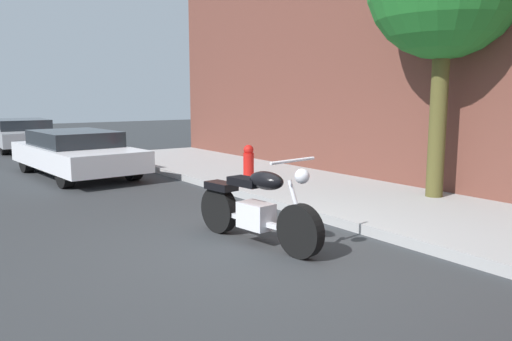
% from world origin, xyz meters
% --- Properties ---
extents(ground_plane, '(60.00, 60.00, 0.00)m').
position_xyz_m(ground_plane, '(0.00, 0.00, 0.00)').
color(ground_plane, '#303335').
extents(sidewalk, '(19.76, 2.87, 0.14)m').
position_xyz_m(sidewalk, '(0.00, 3.01, 0.07)').
color(sidewalk, '#A0A0A0').
rests_on(sidewalk, ground).
extents(motorcycle, '(2.08, 0.70, 1.12)m').
position_xyz_m(motorcycle, '(-0.20, 0.21, 0.45)').
color(motorcycle, black).
rests_on(motorcycle, ground).
extents(parked_car_white, '(4.27, 2.03, 1.03)m').
position_xyz_m(parked_car_white, '(-6.89, -0.08, 0.55)').
color(parked_car_white, black).
rests_on(parked_car_white, ground).
extents(parked_car_silver, '(4.36, 1.89, 1.03)m').
position_xyz_m(parked_car_silver, '(-13.78, 0.06, 0.55)').
color(parked_car_silver, black).
rests_on(parked_car_silver, ground).
extents(fire_hydrant, '(0.20, 0.20, 0.91)m').
position_xyz_m(fire_hydrant, '(-3.02, 2.03, 0.46)').
color(fire_hydrant, red).
rests_on(fire_hydrant, ground).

